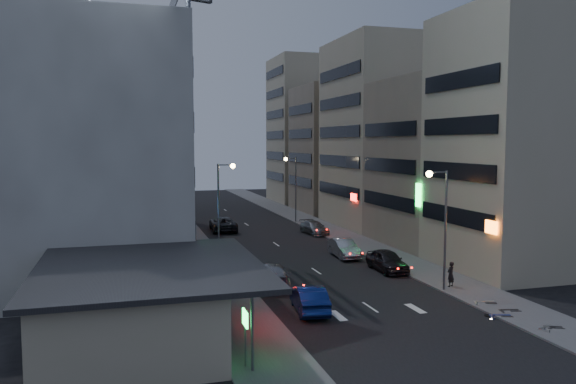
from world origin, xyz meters
name	(u,v)px	position (x,y,z in m)	size (l,w,h in m)	color
ground	(401,328)	(0.00, 0.00, 0.00)	(180.00, 180.00, 0.00)	black
sidewalk_left	(189,241)	(-8.00, 30.00, 0.06)	(4.00, 120.00, 0.12)	#4C4C4F
sidewalk_right	(337,234)	(8.00, 30.00, 0.06)	(4.00, 120.00, 0.12)	#4C4C4F
food_court	(132,303)	(-13.90, 2.00, 1.98)	(11.00, 13.00, 3.88)	tan
white_building	(86,155)	(-17.00, 20.00, 9.00)	(14.00, 24.00, 18.00)	beige
shophouse_near	(514,142)	(15.00, 10.50, 10.00)	(10.00, 11.00, 20.00)	tan
shophouse_mid	(440,163)	(15.50, 22.00, 8.00)	(11.00, 12.00, 16.00)	gray
shophouse_far	(378,134)	(15.00, 35.00, 11.00)	(10.00, 14.00, 22.00)	tan
far_left_a	(112,142)	(-15.50, 45.00, 10.00)	(11.00, 10.00, 20.00)	beige
far_left_b	(111,160)	(-16.00, 58.00, 7.50)	(12.00, 10.00, 15.00)	gray
far_right_a	(336,149)	(15.50, 50.00, 9.00)	(11.00, 12.00, 18.00)	gray
far_right_b	(309,130)	(16.00, 64.00, 12.00)	(12.00, 12.00, 24.00)	tan
street_lamp_right_near	(441,212)	(5.90, 6.00, 5.36)	(1.60, 0.44, 8.02)	#595B60
street_lamp_left	(223,195)	(-5.90, 22.00, 5.36)	(1.60, 0.44, 8.02)	#595B60
street_lamp_right_far	(293,180)	(5.90, 40.00, 5.36)	(1.60, 0.44, 8.02)	#595B60
parked_car_right_near	(387,261)	(5.30, 12.51, 0.83)	(1.95, 4.84, 1.65)	black
parked_car_right_mid	(344,248)	(4.05, 18.36, 0.78)	(1.65, 4.74, 1.56)	#ADAEB5
parked_car_left	(223,224)	(-3.62, 35.60, 0.82)	(2.72, 5.90, 1.64)	#26272B
parked_car_right_far	(314,228)	(5.60, 30.79, 0.69)	(1.94, 4.77, 1.39)	gray
road_car_blue	(309,298)	(-3.83, 4.25, 0.79)	(1.66, 4.77, 1.57)	navy
road_car_silver	(271,274)	(-4.51, 10.73, 0.79)	(2.21, 5.43, 1.58)	#929399
person	(451,274)	(7.16, 6.58, 0.98)	(0.63, 0.41, 1.72)	black
scooter_black_a	(562,317)	(8.26, -2.46, 0.62)	(1.63, 0.54, 1.00)	black
scooter_silver_a	(549,315)	(7.75, -2.05, 0.64)	(1.70, 0.57, 1.04)	#929598
scooter_blue	(510,305)	(6.96, 0.08, 0.66)	(1.78, 0.59, 1.09)	navy
scooter_black_b	(518,300)	(8.08, 0.85, 0.66)	(1.76, 0.59, 1.07)	black
scooter_silver_b	(495,292)	(7.77, 2.64, 0.70)	(1.91, 0.64, 1.17)	silver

